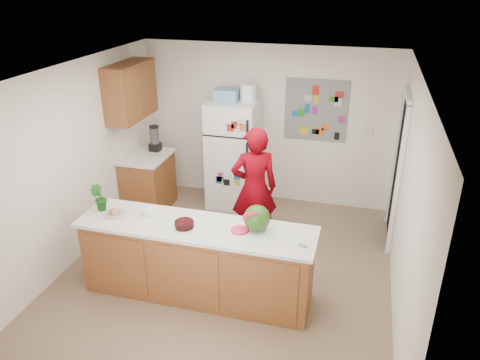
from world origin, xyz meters
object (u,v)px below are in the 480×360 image
(cherry_bowl, at_px, (184,224))
(refrigerator, at_px, (234,154))
(person, at_px, (254,189))
(watermelon, at_px, (257,218))

(cherry_bowl, bearing_deg, refrigerator, 93.38)
(person, height_order, cherry_bowl, person)
(refrigerator, height_order, person, refrigerator)
(refrigerator, height_order, cherry_bowl, refrigerator)
(person, xyz_separation_m, cherry_bowl, (-0.47, -1.31, 0.11))
(person, relative_size, watermelon, 5.92)
(watermelon, bearing_deg, person, 104.98)
(person, distance_m, watermelon, 1.24)
(person, bearing_deg, cherry_bowl, 47.67)
(watermelon, bearing_deg, refrigerator, 111.88)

